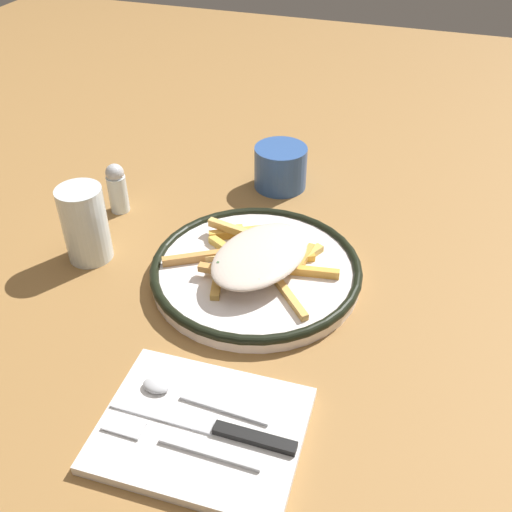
{
  "coord_description": "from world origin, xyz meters",
  "views": [
    {
      "loc": [
        -0.61,
        -0.21,
        0.54
      ],
      "look_at": [
        0.0,
        0.0,
        0.04
      ],
      "focal_mm": 40.81,
      "sensor_mm": 36.0,
      "label": 1
    }
  ],
  "objects_px": {
    "plate": "(256,270)",
    "fries_heap": "(258,255)",
    "coffee_mug": "(281,167)",
    "water_glass": "(85,224)",
    "knife": "(218,428)",
    "napkin": "(202,429)",
    "spoon": "(183,394)",
    "salt_shaker": "(117,188)",
    "fork": "(180,443)"
  },
  "relations": [
    {
      "from": "plate",
      "to": "fries_heap",
      "type": "xyz_separation_m",
      "value": [
        -0.0,
        -0.0,
        0.03
      ]
    },
    {
      "from": "fries_heap",
      "to": "coffee_mug",
      "type": "bearing_deg",
      "value": 10.07
    },
    {
      "from": "water_glass",
      "to": "knife",
      "type": "bearing_deg",
      "value": -128.28
    },
    {
      "from": "napkin",
      "to": "coffee_mug",
      "type": "xyz_separation_m",
      "value": [
        0.53,
        0.07,
        0.03
      ]
    },
    {
      "from": "spoon",
      "to": "plate",
      "type": "bearing_deg",
      "value": -1.38
    },
    {
      "from": "salt_shaker",
      "to": "fries_heap",
      "type": "bearing_deg",
      "value": -109.46
    },
    {
      "from": "fries_heap",
      "to": "knife",
      "type": "relative_size",
      "value": 1.18
    },
    {
      "from": "coffee_mug",
      "to": "napkin",
      "type": "bearing_deg",
      "value": -172.28
    },
    {
      "from": "fries_heap",
      "to": "water_glass",
      "type": "bearing_deg",
      "value": 96.55
    },
    {
      "from": "fork",
      "to": "coffee_mug",
      "type": "relative_size",
      "value": 1.5
    },
    {
      "from": "fries_heap",
      "to": "water_glass",
      "type": "height_order",
      "value": "water_glass"
    },
    {
      "from": "plate",
      "to": "salt_shaker",
      "type": "bearing_deg",
      "value": 70.56
    },
    {
      "from": "fries_heap",
      "to": "water_glass",
      "type": "xyz_separation_m",
      "value": [
        -0.03,
        0.26,
        0.02
      ]
    },
    {
      "from": "plate",
      "to": "water_glass",
      "type": "bearing_deg",
      "value": 97.0
    },
    {
      "from": "fork",
      "to": "water_glass",
      "type": "relative_size",
      "value": 1.51
    },
    {
      "from": "plate",
      "to": "fries_heap",
      "type": "distance_m",
      "value": 0.03
    },
    {
      "from": "plate",
      "to": "knife",
      "type": "bearing_deg",
      "value": -169.82
    },
    {
      "from": "fork",
      "to": "coffee_mug",
      "type": "bearing_deg",
      "value": 6.09
    },
    {
      "from": "knife",
      "to": "water_glass",
      "type": "bearing_deg",
      "value": 51.72
    },
    {
      "from": "knife",
      "to": "spoon",
      "type": "height_order",
      "value": "spoon"
    },
    {
      "from": "plate",
      "to": "knife",
      "type": "height_order",
      "value": "plate"
    },
    {
      "from": "plate",
      "to": "knife",
      "type": "xyz_separation_m",
      "value": [
        -0.27,
        -0.05,
        0.0
      ]
    },
    {
      "from": "spoon",
      "to": "fork",
      "type": "bearing_deg",
      "value": -158.39
    },
    {
      "from": "fork",
      "to": "napkin",
      "type": "bearing_deg",
      "value": -23.49
    },
    {
      "from": "coffee_mug",
      "to": "salt_shaker",
      "type": "distance_m",
      "value": 0.28
    },
    {
      "from": "fork",
      "to": "water_glass",
      "type": "bearing_deg",
      "value": 45.4
    },
    {
      "from": "fries_heap",
      "to": "salt_shaker",
      "type": "height_order",
      "value": "salt_shaker"
    },
    {
      "from": "fries_heap",
      "to": "coffee_mug",
      "type": "height_order",
      "value": "coffee_mug"
    },
    {
      "from": "spoon",
      "to": "coffee_mug",
      "type": "bearing_deg",
      "value": 4.2
    },
    {
      "from": "napkin",
      "to": "knife",
      "type": "distance_m",
      "value": 0.02
    },
    {
      "from": "plate",
      "to": "salt_shaker",
      "type": "distance_m",
      "value": 0.29
    },
    {
      "from": "water_glass",
      "to": "spoon",
      "type": "bearing_deg",
      "value": -130.18
    },
    {
      "from": "spoon",
      "to": "coffee_mug",
      "type": "relative_size",
      "value": 1.3
    },
    {
      "from": "fries_heap",
      "to": "salt_shaker",
      "type": "xyz_separation_m",
      "value": [
        0.1,
        0.28,
        0.0
      ]
    },
    {
      "from": "fries_heap",
      "to": "napkin",
      "type": "relative_size",
      "value": 1.15
    },
    {
      "from": "fries_heap",
      "to": "knife",
      "type": "distance_m",
      "value": 0.27
    },
    {
      "from": "knife",
      "to": "salt_shaker",
      "type": "relative_size",
      "value": 2.45
    },
    {
      "from": "coffee_mug",
      "to": "salt_shaker",
      "type": "xyz_separation_m",
      "value": [
        -0.16,
        0.23,
        0.01
      ]
    },
    {
      "from": "fork",
      "to": "salt_shaker",
      "type": "height_order",
      "value": "salt_shaker"
    },
    {
      "from": "napkin",
      "to": "coffee_mug",
      "type": "distance_m",
      "value": 0.53
    },
    {
      "from": "fork",
      "to": "spoon",
      "type": "xyz_separation_m",
      "value": [
        0.06,
        0.02,
        0.0
      ]
    },
    {
      "from": "coffee_mug",
      "to": "plate",
      "type": "bearing_deg",
      "value": -170.74
    },
    {
      "from": "fork",
      "to": "knife",
      "type": "distance_m",
      "value": 0.04
    },
    {
      "from": "water_glass",
      "to": "fork",
      "type": "bearing_deg",
      "value": -134.6
    },
    {
      "from": "plate",
      "to": "salt_shaker",
      "type": "xyz_separation_m",
      "value": [
        0.1,
        0.27,
        0.03
      ]
    },
    {
      "from": "fries_heap",
      "to": "knife",
      "type": "xyz_separation_m",
      "value": [
        -0.27,
        -0.04,
        -0.03
      ]
    },
    {
      "from": "coffee_mug",
      "to": "salt_shaker",
      "type": "relative_size",
      "value": 1.36
    },
    {
      "from": "knife",
      "to": "coffee_mug",
      "type": "height_order",
      "value": "coffee_mug"
    },
    {
      "from": "knife",
      "to": "water_glass",
      "type": "xyz_separation_m",
      "value": [
        0.24,
        0.3,
        0.04
      ]
    },
    {
      "from": "napkin",
      "to": "fries_heap",
      "type": "bearing_deg",
      "value": 5.38
    }
  ]
}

